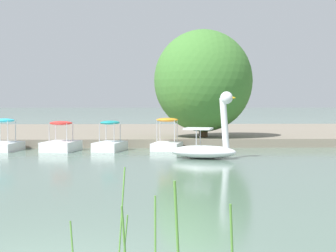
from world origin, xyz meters
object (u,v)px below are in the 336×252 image
Objects in this scene: pedal_boat_teal at (110,142)px; pedal_boat_cyan at (4,142)px; pedal_boat_red at (61,143)px; swan_boat at (206,146)px; pedal_boat_orange at (167,142)px; tree_willow_overhanging at (203,81)px.

pedal_boat_cyan reaches higher than pedal_boat_teal.
pedal_boat_cyan is at bearing 174.64° from pedal_boat_red.
swan_boat is 10.48m from pedal_boat_cyan.
pedal_boat_red is (-2.40, -0.01, -0.02)m from pedal_boat_teal.
pedal_boat_teal is (-2.85, -0.40, -0.00)m from pedal_boat_orange.
tree_willow_overhanging is (0.64, 7.36, 3.06)m from swan_boat.
pedal_boat_cyan is 0.33× the size of tree_willow_overhanging.
swan_boat is 1.21× the size of pedal_boat_cyan.
pedal_boat_cyan is at bearing -179.03° from pedal_boat_orange.
pedal_boat_cyan is at bearing 156.47° from swan_boat.
swan_boat reaches higher than pedal_boat_orange.
pedal_boat_red is 2.87m from pedal_boat_cyan.
swan_boat is at bearing -94.95° from tree_willow_overhanging.
tree_willow_overhanging is at bearing 85.05° from swan_boat.
swan_boat is at bearing -23.53° from pedal_boat_cyan.
pedal_boat_red is at bearing -5.36° from pedal_boat_cyan.
pedal_boat_teal is (-4.35, 3.93, -0.13)m from swan_boat.
swan_boat reaches higher than pedal_boat_red.
tree_willow_overhanging is (7.39, 3.45, 3.21)m from pedal_boat_red.
pedal_boat_red is 0.99× the size of pedal_boat_cyan.
pedal_boat_orange is 0.99× the size of pedal_boat_red.
pedal_boat_teal is at bearing 0.26° from pedal_boat_red.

